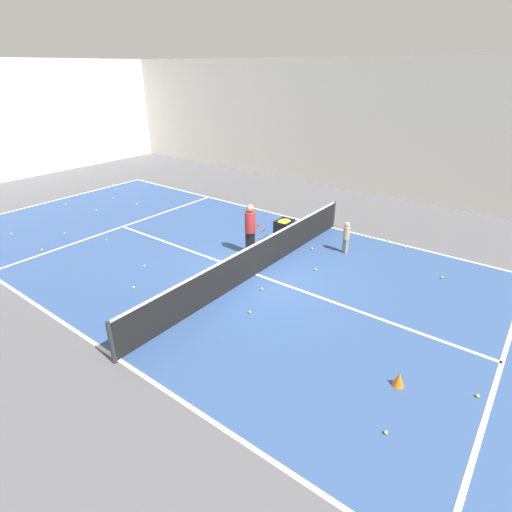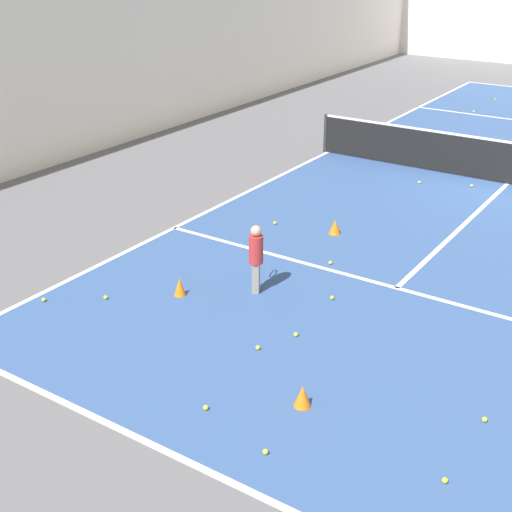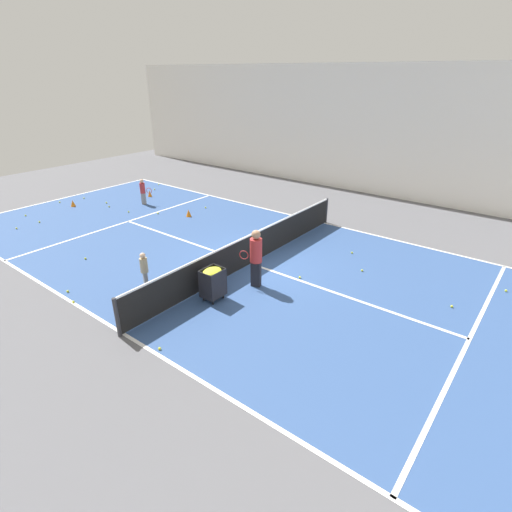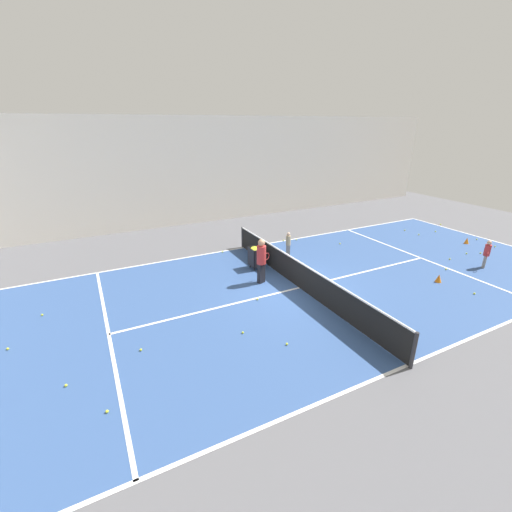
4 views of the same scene
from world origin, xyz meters
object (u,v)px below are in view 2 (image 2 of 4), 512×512
object	(u,v)px
training_cone_1	(335,227)
tennis_net	(510,163)
training_cone_0	(303,396)
player_near_baseline	(256,254)

from	to	relation	value
training_cone_1	tennis_net	bearing A→B (deg)	68.36
tennis_net	training_cone_0	bearing A→B (deg)	-88.20
training_cone_0	training_cone_1	size ratio (longest dim) A/B	0.99
player_near_baseline	training_cone_1	size ratio (longest dim) A/B	3.90
player_near_baseline	tennis_net	bearing A→B (deg)	-39.20
training_cone_1	player_near_baseline	bearing A→B (deg)	-88.71
player_near_baseline	training_cone_0	world-z (taller)	player_near_baseline
training_cone_0	training_cone_1	bearing A→B (deg)	113.77
training_cone_0	training_cone_1	distance (m)	5.91
training_cone_1	training_cone_0	bearing A→B (deg)	-66.23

